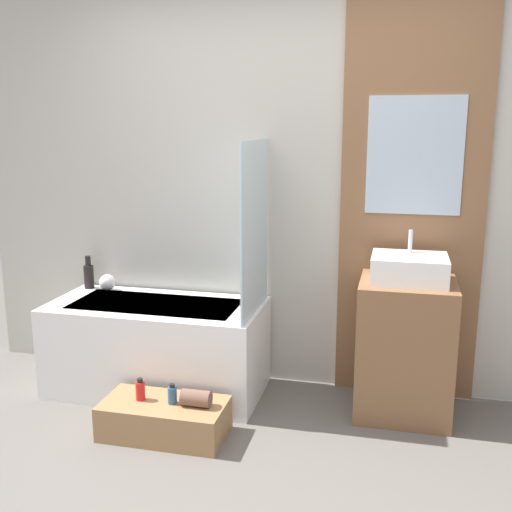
# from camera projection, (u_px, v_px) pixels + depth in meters

# --- Properties ---
(wall_tiled_back) EXTENTS (4.20, 0.06, 2.60)m
(wall_tiled_back) POSITION_uv_depth(u_px,v_px,m) (286.00, 185.00, 3.78)
(wall_tiled_back) COLOR #B7B2A8
(wall_tiled_back) RESTS_ON ground_plane
(wall_wood_accent) EXTENTS (0.85, 0.04, 2.60)m
(wall_wood_accent) POSITION_uv_depth(u_px,v_px,m) (413.00, 187.00, 3.55)
(wall_wood_accent) COLOR brown
(wall_wood_accent) RESTS_ON ground_plane
(bathtub) EXTENTS (1.34, 0.65, 0.58)m
(bathtub) POSITION_uv_depth(u_px,v_px,m) (157.00, 347.00, 3.82)
(bathtub) COLOR white
(bathtub) RESTS_ON ground_plane
(glass_shower_screen) EXTENTS (0.01, 0.63, 1.02)m
(glass_shower_screen) POSITION_uv_depth(u_px,v_px,m) (255.00, 228.00, 3.50)
(glass_shower_screen) COLOR silver
(glass_shower_screen) RESTS_ON bathtub
(wooden_step_bench) EXTENTS (0.68, 0.34, 0.19)m
(wooden_step_bench) POSITION_uv_depth(u_px,v_px,m) (164.00, 418.00, 3.28)
(wooden_step_bench) COLOR #997047
(wooden_step_bench) RESTS_ON ground_plane
(vanity_cabinet) EXTENTS (0.54, 0.50, 0.80)m
(vanity_cabinet) POSITION_uv_depth(u_px,v_px,m) (405.00, 348.00, 3.49)
(vanity_cabinet) COLOR brown
(vanity_cabinet) RESTS_ON ground_plane
(sink) EXTENTS (0.42, 0.35, 0.28)m
(sink) POSITION_uv_depth(u_px,v_px,m) (409.00, 268.00, 3.39)
(sink) COLOR white
(sink) RESTS_ON vanity_cabinet
(vase_tall_dark) EXTENTS (0.07, 0.07, 0.23)m
(vase_tall_dark) POSITION_uv_depth(u_px,v_px,m) (89.00, 275.00, 4.10)
(vase_tall_dark) COLOR black
(vase_tall_dark) RESTS_ON bathtub
(vase_round_light) EXTENTS (0.11, 0.11, 0.11)m
(vase_round_light) POSITION_uv_depth(u_px,v_px,m) (107.00, 282.00, 4.05)
(vase_round_light) COLOR white
(vase_round_light) RESTS_ON bathtub
(bottle_soap_primary) EXTENTS (0.05, 0.05, 0.13)m
(bottle_soap_primary) POSITION_uv_depth(u_px,v_px,m) (140.00, 390.00, 3.28)
(bottle_soap_primary) COLOR red
(bottle_soap_primary) RESTS_ON wooden_step_bench
(bottle_soap_secondary) EXTENTS (0.05, 0.05, 0.11)m
(bottle_soap_secondary) POSITION_uv_depth(u_px,v_px,m) (172.00, 395.00, 3.24)
(bottle_soap_secondary) COLOR #2D567A
(bottle_soap_secondary) RESTS_ON wooden_step_bench
(towel_roll) EXTENTS (0.16, 0.09, 0.09)m
(towel_roll) POSITION_uv_depth(u_px,v_px,m) (196.00, 398.00, 3.21)
(towel_roll) COLOR brown
(towel_roll) RESTS_ON wooden_step_bench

